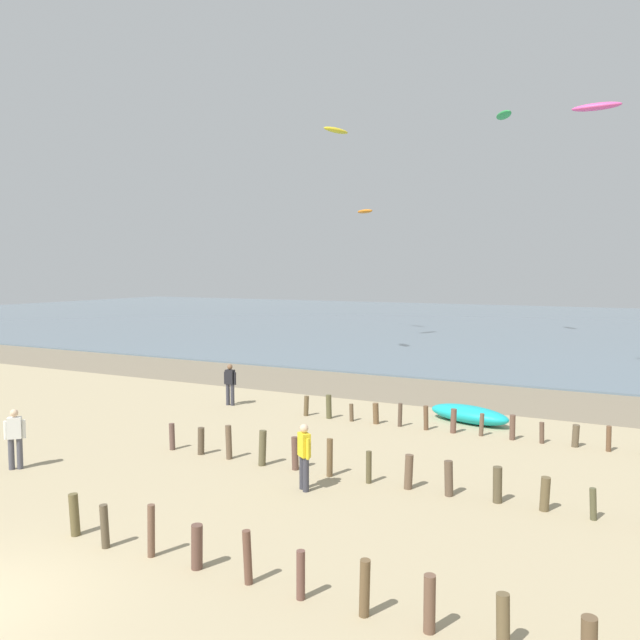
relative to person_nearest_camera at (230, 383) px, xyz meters
name	(u,v)px	position (x,y,z in m)	size (l,w,h in m)	color
wet_sand_strip	(404,390)	(5.25, 6.53, -0.91)	(120.00, 6.29, 0.01)	#84755B
sea	(535,325)	(5.25, 44.68, -0.87)	(160.00, 70.00, 0.10)	slate
groyne_near	(546,633)	(14.09, -12.25, -0.46)	(18.02, 0.39, 1.05)	brown
groyne_mid	(366,465)	(8.73, -6.22, -0.47)	(13.49, 0.34, 1.04)	brown
groyne_far	(519,429)	(11.59, -0.18, -0.53)	(16.56, 0.33, 0.90)	brown
person_nearest_camera	(230,383)	(0.00, 0.00, 0.00)	(0.57, 0.24, 1.71)	#383842
person_mid_beach	(304,455)	(7.61, -7.55, 0.00)	(0.47, 0.40, 1.71)	#383842
person_right_flank	(15,437)	(-0.42, -9.75, 0.00)	(0.44, 0.41, 1.71)	#4C4C56
grounded_kite	(469,414)	(9.53, 1.51, -0.60)	(3.15, 1.13, 0.63)	#19B2B7
kite_aloft_1	(336,130)	(-5.50, 21.33, 14.82)	(2.42, 0.77, 0.39)	yellow
kite_aloft_2	(365,211)	(-7.14, 30.58, 9.78)	(2.01, 0.64, 0.32)	orange
kite_aloft_4	(504,115)	(4.71, 30.22, 16.68)	(2.58, 0.82, 0.41)	green
kite_aloft_5	(597,107)	(12.65, 12.95, 12.59)	(2.30, 0.73, 0.37)	#E54C99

